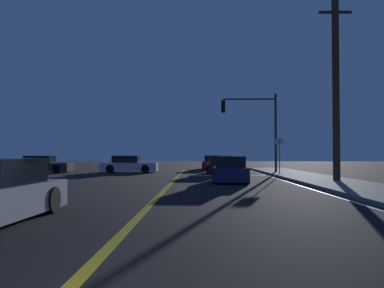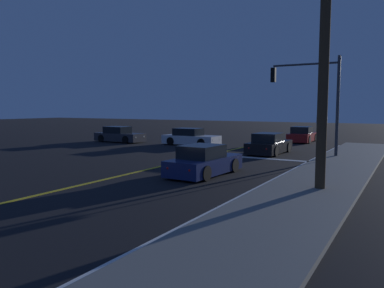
# 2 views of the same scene
# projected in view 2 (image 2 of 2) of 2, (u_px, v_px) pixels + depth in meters

# --- Properties ---
(sidewalk_right) EXTENTS (3.20, 45.81, 0.15)m
(sidewalk_right) POSITION_uv_depth(u_px,v_px,m) (278.00, 215.00, 10.20)
(sidewalk_right) COLOR slate
(sidewalk_right) RESTS_ON ground
(lane_line_center) EXTENTS (0.20, 43.27, 0.01)m
(lane_line_center) POSITION_uv_depth(u_px,v_px,m) (73.00, 187.00, 14.17)
(lane_line_center) COLOR gold
(lane_line_center) RESTS_ON ground
(lane_line_edge_right) EXTENTS (0.16, 43.27, 0.01)m
(lane_line_edge_right) POSITION_uv_depth(u_px,v_px,m) (217.00, 208.00, 11.13)
(lane_line_edge_right) COLOR white
(lane_line_edge_right) RESTS_ON ground
(stop_bar) EXTENTS (6.29, 0.50, 0.01)m
(stop_bar) POSITION_uv_depth(u_px,v_px,m) (258.00, 158.00, 22.24)
(stop_bar) COLOR white
(stop_bar) RESTS_ON ground
(car_mid_block_white) EXTENTS (4.52, 1.98, 1.34)m
(car_mid_block_white) POSITION_uv_depth(u_px,v_px,m) (191.00, 138.00, 29.97)
(car_mid_block_white) COLOR silver
(car_mid_block_white) RESTS_ON ground
(car_lead_oncoming_charcoal) EXTENTS (4.53, 1.90, 1.34)m
(car_lead_oncoming_charcoal) POSITION_uv_depth(u_px,v_px,m) (119.00, 135.00, 32.67)
(car_lead_oncoming_charcoal) COLOR #2D2D33
(car_lead_oncoming_charcoal) RESTS_ON ground
(car_side_waiting_navy) EXTENTS (1.95, 4.22, 1.34)m
(car_side_waiting_navy) POSITION_uv_depth(u_px,v_px,m) (204.00, 162.00, 16.70)
(car_side_waiting_navy) COLOR navy
(car_side_waiting_navy) RESTS_ON ground
(car_far_approaching_red) EXTENTS (1.95, 4.19, 1.34)m
(car_far_approaching_red) POSITION_uv_depth(u_px,v_px,m) (302.00, 135.00, 32.71)
(car_far_approaching_red) COLOR maroon
(car_far_approaching_red) RESTS_ON ground
(car_following_oncoming_black) EXTENTS (1.92, 4.31, 1.34)m
(car_following_oncoming_black) POSITION_uv_depth(u_px,v_px,m) (269.00, 145.00, 24.44)
(car_following_oncoming_black) COLOR black
(car_following_oncoming_black) RESTS_ON ground
(traffic_signal_near_right) EXTENTS (4.12, 0.28, 5.96)m
(traffic_signal_near_right) POSITION_uv_depth(u_px,v_px,m) (313.00, 91.00, 22.57)
(traffic_signal_near_right) COLOR #38383D
(traffic_signal_near_right) RESTS_ON ground
(utility_pole_right) EXTENTS (1.92, 0.35, 9.94)m
(utility_pole_right) POSITION_uv_depth(u_px,v_px,m) (325.00, 44.00, 12.81)
(utility_pole_right) COLOR #42301E
(utility_pole_right) RESTS_ON ground
(street_sign_corner) EXTENTS (0.56, 0.06, 2.56)m
(street_sign_corner) POSITION_uv_depth(u_px,v_px,m) (321.00, 132.00, 19.81)
(street_sign_corner) COLOR slate
(street_sign_corner) RESTS_ON ground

